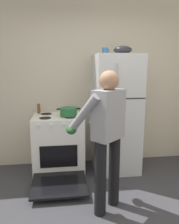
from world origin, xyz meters
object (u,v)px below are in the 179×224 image
refrigerator (116,114)px  coffee_mug (105,51)px  person_cook (106,130)px  red_pot (69,112)px  pepper_mill (39,109)px  mixing_bowl (123,50)px  stove_range (59,145)px

refrigerator → coffee_mug: coffee_mug is taller
person_cook → red_pot: bearing=111.2°
refrigerator → pepper_mill: refrigerator is taller
person_cook → mixing_bowl: 1.44m
refrigerator → mixing_bowl: bearing=0.2°
person_cook → pepper_mill: (-0.83, 1.21, 0.03)m
coffee_mug → pepper_mill: bearing=171.7°
stove_range → person_cook: person_cook is taller
refrigerator → person_cook: 1.08m
person_cook → mixing_bowl: mixing_bowl is taller
stove_range → pepper_mill: pepper_mill is taller
mixing_bowl → pepper_mill: bearing=171.1°
refrigerator → stove_range: bearing=-178.9°
refrigerator → red_pot: bearing=-176.2°
person_cook → pepper_mill: size_ratio=10.76×
refrigerator → person_cook: size_ratio=1.13×
red_pot → mixing_bowl: size_ratio=1.30×
stove_range → refrigerator: bearing=1.1°
mixing_bowl → coffee_mug: bearing=169.0°
person_cook → coffee_mug: (0.19, 1.06, 0.91)m
stove_range → coffee_mug: bearing=5.4°
refrigerator → stove_range: 1.01m
coffee_mug → pepper_mill: (-1.02, 0.15, -0.88)m
mixing_bowl → stove_range: bearing=-179.0°
person_cook → coffee_mug: bearing=79.7°
pepper_mill → refrigerator: bearing=-9.5°
refrigerator → person_cook: refrigerator is taller
refrigerator → mixing_bowl: (0.08, 0.00, 0.97)m
pepper_mill → mixing_bowl: size_ratio=0.55×
person_cook → mixing_bowl: (0.45, 1.01, 0.92)m
pepper_mill → stove_range: bearing=-36.0°
person_cook → coffee_mug: coffee_mug is taller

